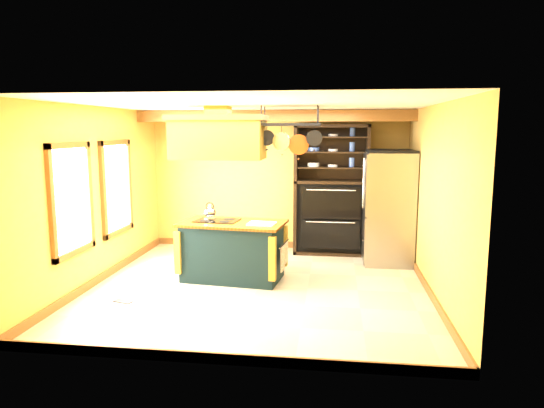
% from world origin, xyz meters
% --- Properties ---
extents(floor, '(5.00, 5.00, 0.00)m').
position_xyz_m(floor, '(0.00, 0.00, 0.00)').
color(floor, beige).
rests_on(floor, ground).
extents(ceiling, '(5.00, 5.00, 0.00)m').
position_xyz_m(ceiling, '(0.00, 0.00, 2.70)').
color(ceiling, white).
rests_on(ceiling, wall_back).
extents(wall_back, '(5.00, 0.02, 2.70)m').
position_xyz_m(wall_back, '(0.00, 2.50, 1.35)').
color(wall_back, gold).
rests_on(wall_back, floor).
extents(wall_front, '(5.00, 0.02, 2.70)m').
position_xyz_m(wall_front, '(0.00, -2.50, 1.35)').
color(wall_front, gold).
rests_on(wall_front, floor).
extents(wall_left, '(0.02, 5.00, 2.70)m').
position_xyz_m(wall_left, '(-2.50, 0.00, 1.35)').
color(wall_left, gold).
rests_on(wall_left, floor).
extents(wall_right, '(0.02, 5.00, 2.70)m').
position_xyz_m(wall_right, '(2.50, 0.00, 1.35)').
color(wall_right, gold).
rests_on(wall_right, floor).
extents(ceiling_beam, '(5.00, 0.15, 0.20)m').
position_xyz_m(ceiling_beam, '(0.00, 1.70, 2.59)').
color(ceiling_beam, '#93562D').
rests_on(ceiling_beam, ceiling).
extents(window_near, '(0.06, 1.06, 1.56)m').
position_xyz_m(window_near, '(-2.47, -0.80, 1.40)').
color(window_near, '#93562D').
rests_on(window_near, wall_left).
extents(window_far, '(0.06, 1.06, 1.56)m').
position_xyz_m(window_far, '(-2.47, 0.60, 1.40)').
color(window_far, '#93562D').
rests_on(window_far, wall_left).
extents(kitchen_island, '(1.71, 1.08, 1.11)m').
position_xyz_m(kitchen_island, '(-0.47, 0.32, 0.47)').
color(kitchen_island, black).
rests_on(kitchen_island, floor).
extents(range_hood, '(1.47, 0.83, 0.80)m').
position_xyz_m(range_hood, '(-0.66, 0.32, 2.25)').
color(range_hood, gold).
rests_on(range_hood, ceiling).
extents(pot_rack, '(0.97, 0.46, 0.73)m').
position_xyz_m(pot_rack, '(0.44, 0.32, 2.33)').
color(pot_rack, black).
rests_on(pot_rack, ceiling).
extents(refrigerator, '(0.85, 1.00, 1.96)m').
position_xyz_m(refrigerator, '(2.06, 1.69, 0.96)').
color(refrigerator, gray).
rests_on(refrigerator, floor).
extents(hutch, '(1.38, 0.63, 2.45)m').
position_xyz_m(hutch, '(1.05, 2.23, 0.93)').
color(hutch, black).
rests_on(hutch, floor).
extents(floor_register, '(0.30, 0.19, 0.01)m').
position_xyz_m(floor_register, '(-1.75, -0.90, 0.01)').
color(floor_register, black).
rests_on(floor_register, floor).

